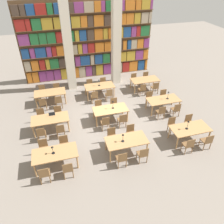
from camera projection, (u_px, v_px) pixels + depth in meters
The scene contains 56 objects.
ground_plane at pixel (111, 119), 12.45m from camera, with size 40.00×40.00×0.00m, color gray.
bookshelf_bank at pixel (89, 42), 15.67m from camera, with size 9.53×0.35×5.50m.
pillar_left at pixel (68, 46), 13.89m from camera, with size 0.56×0.56×6.00m.
pillar_center at pixel (116, 41), 14.60m from camera, with size 0.56×0.56×6.00m.
reading_table_0 at pixel (55, 154), 9.27m from camera, with size 1.90×0.96×0.76m.
chair_0 at pixel (44, 174), 8.67m from camera, with size 0.42×0.40×0.88m.
chair_1 at pixel (43, 148), 9.88m from camera, with size 0.42×0.40×0.88m.
chair_2 at pixel (68, 169), 8.88m from camera, with size 0.42×0.40×0.88m.
chair_3 at pixel (64, 144), 10.09m from camera, with size 0.42×0.40×0.88m.
desk_lamp_0 at pixel (52, 149), 9.06m from camera, with size 0.14×0.14×0.40m.
reading_table_1 at pixel (126, 141), 9.93m from camera, with size 1.90×0.96×0.76m.
chair_4 at pixel (122, 158), 9.34m from camera, with size 0.42×0.40×0.88m.
chair_5 at pixel (112, 136), 10.55m from camera, with size 0.42×0.40×0.88m.
chair_6 at pixel (143, 154), 9.56m from camera, with size 0.42×0.40×0.88m.
chair_7 at pixel (131, 132), 10.77m from camera, with size 0.42×0.40×0.88m.
desk_lamp_1 at pixel (123, 136), 9.65m from camera, with size 0.14×0.14×0.43m.
reading_table_2 at pixel (190, 129), 10.64m from camera, with size 1.90×0.96×0.76m.
chair_8 at pixel (189, 145), 10.03m from camera, with size 0.42×0.40×0.88m.
chair_9 at pixel (172, 125), 11.24m from camera, with size 0.42×0.40×0.88m.
chair_10 at pixel (207, 141), 10.25m from camera, with size 0.42×0.40×0.88m.
chair_11 at pixel (189, 122), 11.46m from camera, with size 0.42×0.40×0.88m.
desk_lamp_2 at pixel (188, 123), 10.36m from camera, with size 0.14×0.14×0.48m.
reading_table_3 at pixel (50, 120), 11.29m from camera, with size 1.90×0.96×0.76m.
chair_12 at pixel (41, 133), 10.69m from camera, with size 0.42×0.40×0.88m.
chair_13 at pixel (41, 116), 11.90m from camera, with size 0.42×0.40×0.88m.
chair_14 at pixel (60, 130), 10.90m from camera, with size 0.42×0.40×0.88m.
chair_15 at pixel (58, 113), 12.11m from camera, with size 0.42×0.40×0.88m.
laptop at pixel (52, 114), 11.48m from camera, with size 0.32×0.22×0.21m.
reading_table_4 at pixel (110, 110), 12.01m from camera, with size 1.90×0.96×0.76m.
chair_16 at pixel (105, 123), 11.41m from camera, with size 0.42×0.40×0.88m.
chair_17 at pixel (99, 107), 12.62m from camera, with size 0.42×0.40×0.88m.
chair_18 at pixel (122, 120), 11.62m from camera, with size 0.42×0.40×0.88m.
chair_19 at pixel (114, 105), 12.83m from camera, with size 0.42×0.40×0.88m.
desk_lamp_3 at pixel (113, 103), 11.84m from camera, with size 0.14×0.14×0.48m.
reading_table_5 at pixel (163, 101), 12.83m from camera, with size 1.90×0.96×0.76m.
chair_20 at pixel (161, 112), 12.23m from camera, with size 0.42×0.40×0.88m.
chair_21 at pixel (150, 98), 13.44m from camera, with size 0.42×0.40×0.88m.
chair_22 at pixel (176, 109), 12.44m from camera, with size 0.42×0.40×0.88m.
chair_23 at pixel (164, 96), 13.65m from camera, with size 0.42×0.40×0.88m.
desk_lamp_4 at pixel (168, 94), 12.67m from camera, with size 0.14×0.14×0.48m.
reading_table_6 at pixel (50, 93), 13.54m from camera, with size 1.90×0.96×0.76m.
chair_24 at pixel (43, 104), 12.94m from camera, with size 0.42×0.40×0.88m.
chair_25 at pixel (42, 91), 14.15m from camera, with size 0.42×0.40×0.88m.
chair_26 at pixel (59, 101), 13.14m from camera, with size 0.42×0.40×0.88m.
chair_27 at pixel (57, 89), 14.35m from camera, with size 0.42×0.40×0.88m.
reading_table_7 at pixel (100, 87), 14.23m from camera, with size 1.90×0.96×0.76m.
chair_28 at pixel (95, 96), 13.63m from camera, with size 0.42×0.40×0.88m.
chair_29 at pixel (90, 85), 14.84m from camera, with size 0.42×0.40×0.88m.
chair_30 at pixel (109, 94), 13.84m from camera, with size 0.42×0.40×0.88m.
chair_31 at pixel (103, 84), 15.04m from camera, with size 0.42×0.40×0.88m.
desk_lamp_5 at pixel (99, 81), 14.03m from camera, with size 0.14×0.14×0.45m.
reading_table_8 at pixel (145, 80), 14.98m from camera, with size 1.90×0.96×0.76m.
chair_32 at pixel (142, 89), 14.38m from camera, with size 0.42×0.40×0.88m.
chair_33 at pixel (134, 79), 15.59m from camera, with size 0.42×0.40×0.88m.
chair_34 at pixel (155, 87), 14.59m from camera, with size 0.42×0.40×0.88m.
chair_35 at pixel (146, 78), 15.79m from camera, with size 0.42×0.40×0.88m.
Camera 1 is at (-2.63, -9.64, 7.44)m, focal length 35.00 mm.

